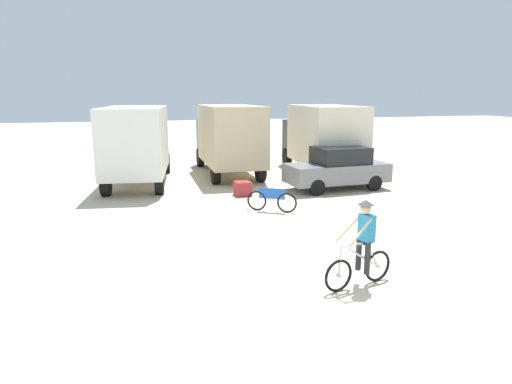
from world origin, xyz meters
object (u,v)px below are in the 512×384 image
at_px(supply_crate, 243,189).
at_px(box_truck_white_box, 138,141).
at_px(cyclist_orange_shirt, 362,247).
at_px(bicycle_spare, 272,200).
at_px(box_truck_tan_camper, 228,136).
at_px(box_truck_cream_rv, 321,136).
at_px(sedan_parked, 338,168).

bearing_deg(supply_crate, box_truck_white_box, 137.01).
relative_size(cyclist_orange_shirt, bicycle_spare, 1.23).
distance_m(box_truck_tan_camper, bicycle_spare, 7.57).
height_order(box_truck_tan_camper, cyclist_orange_shirt, box_truck_tan_camper).
relative_size(cyclist_orange_shirt, supply_crate, 3.05).
bearing_deg(supply_crate, bicycle_spare, -82.98).
xyz_separation_m(box_truck_tan_camper, box_truck_cream_rv, (4.33, -1.32, 0.00)).
relative_size(box_truck_white_box, bicycle_spare, 4.75).
bearing_deg(box_truck_white_box, box_truck_cream_rv, -0.42).
bearing_deg(cyclist_orange_shirt, box_truck_white_box, 107.89).
relative_size(sedan_parked, supply_crate, 7.19).
relative_size(box_truck_white_box, box_truck_cream_rv, 1.01).
height_order(cyclist_orange_shirt, supply_crate, cyclist_orange_shirt).
relative_size(sedan_parked, cyclist_orange_shirt, 2.36).
relative_size(box_truck_white_box, cyclist_orange_shirt, 3.85).
distance_m(sedan_parked, bicycle_spare, 4.66).
bearing_deg(box_truck_cream_rv, box_truck_white_box, 179.58).
distance_m(box_truck_cream_rv, bicycle_spare, 7.74).
height_order(sedan_parked, cyclist_orange_shirt, cyclist_orange_shirt).
bearing_deg(bicycle_spare, cyclist_orange_shirt, -91.01).
height_order(box_truck_white_box, supply_crate, box_truck_white_box).
height_order(box_truck_tan_camper, box_truck_cream_rv, same).
distance_m(sedan_parked, supply_crate, 4.12).
bearing_deg(sedan_parked, box_truck_cream_rv, 77.33).
bearing_deg(supply_crate, box_truck_tan_camper, 83.93).
xyz_separation_m(box_truck_tan_camper, bicycle_spare, (-0.18, -7.43, -1.48)).
height_order(sedan_parked, bicycle_spare, sedan_parked).
xyz_separation_m(box_truck_cream_rv, cyclist_orange_shirt, (-4.62, -12.32, -1.03)).
height_order(box_truck_white_box, sedan_parked, box_truck_white_box).
bearing_deg(bicycle_spare, box_truck_white_box, 123.65).
height_order(box_truck_white_box, bicycle_spare, box_truck_white_box).
bearing_deg(bicycle_spare, sedan_parked, 36.00).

